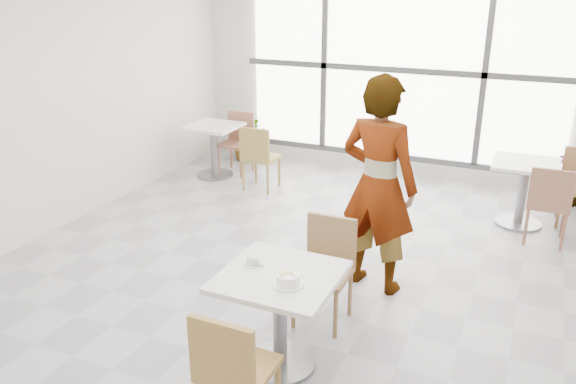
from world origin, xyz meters
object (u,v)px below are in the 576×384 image
at_px(person, 378,186).
at_px(bg_table_left, 214,143).
at_px(chair_far, 327,262).
at_px(bg_chair_left_far, 238,138).
at_px(plant_right, 570,178).
at_px(bg_chair_left_near, 258,154).
at_px(chair_near, 232,367).
at_px(plant_left, 248,135).
at_px(bg_chair_right_near, 549,200).
at_px(oatmeal_bowl, 288,279).
at_px(main_table, 280,303).
at_px(coffee_cup, 253,261).
at_px(bg_table_right, 523,184).

distance_m(person, bg_table_left, 3.65).
height_order(chair_far, bg_chair_left_far, same).
distance_m(bg_chair_left_far, plant_right, 4.43).
bearing_deg(plant_right, chair_far, -117.10).
bearing_deg(plant_right, bg_chair_left_near, -163.02).
xyz_separation_m(chair_near, plant_left, (-2.61, 5.12, -0.11)).
height_order(chair_near, bg_table_left, chair_near).
distance_m(bg_table_left, bg_chair_right_near, 4.39).
bearing_deg(bg_chair_left_far, oatmeal_bowl, -56.97).
height_order(person, plant_left, person).
relative_size(main_table, chair_far, 0.92).
height_order(main_table, chair_far, chair_far).
height_order(chair_far, person, person).
bearing_deg(plant_right, oatmeal_bowl, -112.06).
relative_size(coffee_cup, plant_left, 0.20).
height_order(bg_table_right, plant_right, bg_table_right).
distance_m(main_table, chair_far, 0.75).
distance_m(chair_far, plant_left, 4.51).
bearing_deg(person, bg_chair_left_far, -30.02).
xyz_separation_m(main_table, chair_near, (0.02, -0.73, -0.02)).
bearing_deg(bg_table_left, main_table, -52.77).
relative_size(coffee_cup, bg_chair_right_near, 0.18).
height_order(bg_table_right, plant_left, plant_left).
height_order(coffee_cup, plant_left, coffee_cup).
bearing_deg(bg_table_left, person, -35.27).
bearing_deg(bg_table_right, bg_table_left, 179.29).
bearing_deg(bg_chair_right_near, oatmeal_bowl, 62.99).
height_order(main_table, bg_chair_left_near, bg_chair_left_near).
bearing_deg(plant_left, chair_far, -53.95).
bearing_deg(bg_table_left, oatmeal_bowl, -52.50).
distance_m(coffee_cup, bg_table_right, 3.80).
distance_m(person, plant_left, 4.17).
bearing_deg(bg_chair_left_far, person, -41.40).
height_order(oatmeal_bowl, bg_chair_right_near, bg_chair_right_near).
relative_size(chair_near, bg_chair_left_far, 1.00).
distance_m(main_table, bg_table_left, 4.40).
bearing_deg(main_table, bg_table_left, 127.23).
relative_size(chair_near, person, 0.45).
relative_size(person, plant_left, 2.49).
height_order(bg_chair_left_far, plant_left, bg_chair_left_far).
bearing_deg(chair_near, bg_chair_left_far, -61.50).
relative_size(oatmeal_bowl, plant_left, 0.27).
bearing_deg(bg_chair_left_far, plant_right, 7.18).
distance_m(chair_near, bg_chair_left_far, 5.20).
distance_m(coffee_cup, bg_chair_right_near, 3.54).
bearing_deg(oatmeal_bowl, person, 83.40).
height_order(main_table, chair_near, chair_near).
relative_size(bg_table_left, bg_chair_left_far, 0.86).
xyz_separation_m(bg_table_left, bg_chair_right_near, (4.36, -0.51, 0.01)).
height_order(chair_far, oatmeal_bowl, chair_far).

